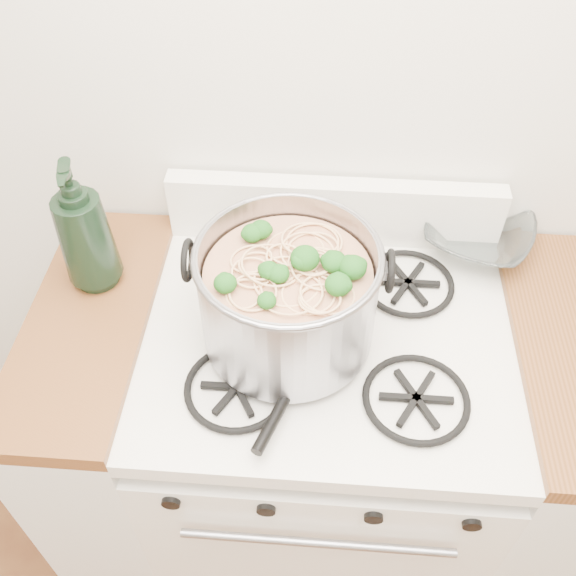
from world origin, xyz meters
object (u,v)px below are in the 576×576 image
at_px(glass_bowl, 477,240).
at_px(bottle, 82,226).
at_px(gas_range, 320,447).
at_px(spatula, 313,345).
at_px(stock_pot, 288,297).

relative_size(glass_bowl, bottle, 0.31).
bearing_deg(glass_bowl, bottle, -168.52).
bearing_deg(bottle, gas_range, -25.11).
bearing_deg(glass_bowl, gas_range, -139.79).
xyz_separation_m(spatula, bottle, (-0.48, 0.16, 0.14)).
distance_m(glass_bowl, bottle, 0.87).
distance_m(stock_pot, bottle, 0.45).
distance_m(gas_range, spatula, 0.50).
bearing_deg(spatula, bottle, -178.55).
relative_size(stock_pot, bottle, 1.24).
bearing_deg(glass_bowl, spatula, -137.29).
height_order(gas_range, stock_pot, stock_pot).
height_order(spatula, bottle, bottle).
bearing_deg(stock_pot, spatula, -34.74).
distance_m(spatula, glass_bowl, 0.49).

